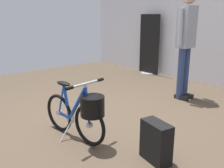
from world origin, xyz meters
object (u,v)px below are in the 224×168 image
(folding_bike_foreground, at_px, (80,112))
(backpack_on_floor, at_px, (156,142))
(floor_banner_stand, at_px, (149,48))
(visitor_near_wall, at_px, (186,37))

(folding_bike_foreground, relative_size, backpack_on_floor, 2.46)
(folding_bike_foreground, distance_m, backpack_on_floor, 0.91)
(floor_banner_stand, relative_size, folding_bike_foreground, 1.41)
(floor_banner_stand, bearing_deg, visitor_near_wall, -30.21)
(folding_bike_foreground, bearing_deg, visitor_near_wall, 94.55)
(backpack_on_floor, bearing_deg, folding_bike_foreground, -157.39)
(floor_banner_stand, xyz_separation_m, backpack_on_floor, (2.66, -2.83, -0.43))
(folding_bike_foreground, bearing_deg, backpack_on_floor, 22.61)
(floor_banner_stand, distance_m, visitor_near_wall, 1.96)
(floor_banner_stand, height_order, folding_bike_foreground, floor_banner_stand)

